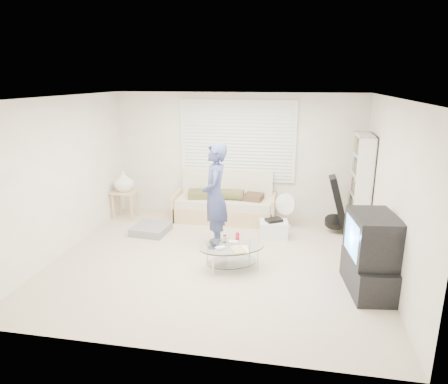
% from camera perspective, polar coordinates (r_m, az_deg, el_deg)
% --- Properties ---
extents(ground, '(5.00, 5.00, 0.00)m').
position_cam_1_polar(ground, '(6.39, -1.14, -9.64)').
color(ground, '#BAA990').
rests_on(ground, ground).
extents(room_shell, '(5.02, 4.52, 2.51)m').
position_cam_1_polar(room_shell, '(6.34, -0.36, 5.67)').
color(room_shell, beige).
rests_on(room_shell, ground).
extents(window_blinds, '(2.32, 0.08, 1.62)m').
position_cam_1_polar(window_blinds, '(8.03, 1.93, 7.26)').
color(window_blinds, silver).
rests_on(window_blinds, ground).
extents(futon_sofa, '(1.99, 0.80, 0.97)m').
position_cam_1_polar(futon_sofa, '(8.02, 0.15, -1.77)').
color(futon_sofa, tan).
rests_on(futon_sofa, ground).
extents(grey_floor_pillow, '(0.67, 0.67, 0.14)m').
position_cam_1_polar(grey_floor_pillow, '(7.54, -10.39, -5.25)').
color(grey_floor_pillow, slate).
rests_on(grey_floor_pillow, ground).
extents(side_table, '(0.49, 0.40, 0.98)m').
position_cam_1_polar(side_table, '(8.28, -14.10, 1.23)').
color(side_table, tan).
rests_on(side_table, ground).
extents(bookshelf, '(0.29, 0.77, 1.83)m').
position_cam_1_polar(bookshelf, '(7.56, 18.86, 0.93)').
color(bookshelf, white).
rests_on(bookshelf, ground).
extents(guitar_case, '(0.44, 0.39, 1.04)m').
position_cam_1_polar(guitar_case, '(7.60, 15.96, -2.24)').
color(guitar_case, black).
rests_on(guitar_case, ground).
extents(floor_fan, '(0.42, 0.28, 0.68)m').
position_cam_1_polar(floor_fan, '(7.67, 8.70, -2.22)').
color(floor_fan, white).
rests_on(floor_fan, ground).
extents(storage_bin, '(0.53, 0.40, 0.35)m').
position_cam_1_polar(storage_bin, '(7.25, 7.09, -5.22)').
color(storage_bin, white).
rests_on(storage_bin, ground).
extents(tv_unit, '(0.65, 1.04, 1.07)m').
position_cam_1_polar(tv_unit, '(5.67, 20.20, -8.35)').
color(tv_unit, black).
rests_on(tv_unit, ground).
extents(coffee_table, '(1.16, 0.99, 0.49)m').
position_cam_1_polar(coffee_table, '(6.00, 1.15, -8.32)').
color(coffee_table, silver).
rests_on(coffee_table, ground).
extents(standing_person, '(0.52, 0.70, 1.77)m').
position_cam_1_polar(standing_person, '(6.59, -1.32, -0.60)').
color(standing_person, navy).
rests_on(standing_person, ground).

